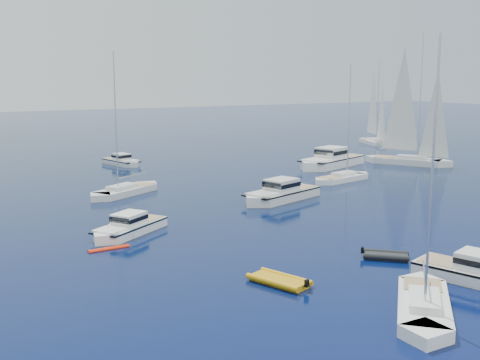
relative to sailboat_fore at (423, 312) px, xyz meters
name	(u,v)px	position (x,y,z in m)	size (l,w,h in m)	color
ground	(429,263)	(6.82, 6.02, 0.00)	(400.00, 400.00, 0.00)	#08104D
motor_cruiser_left	(128,234)	(-8.86, 23.59, 0.00)	(2.61, 8.53, 2.24)	white
motor_cruiser_centre	(280,200)	(9.35, 28.74, 0.00)	(3.32, 10.86, 2.85)	silver
motor_cruiser_distant	(330,167)	(28.24, 44.59, 0.00)	(4.17, 13.62, 3.58)	white
motor_cruiser_horizon	(122,165)	(2.82, 60.88, 0.00)	(2.47, 8.06, 2.12)	silver
sailboat_fore	(423,312)	(0.00, 0.00, 0.00)	(2.73, 10.49, 15.42)	white
sailboat_mid_l	(125,194)	(-3.78, 39.66, 0.00)	(2.82, 10.84, 15.93)	silver
sailboat_centre	(342,181)	(22.35, 34.65, 0.00)	(2.61, 10.03, 14.75)	white
sailboat_sails_r	(408,164)	(39.71, 40.95, 0.00)	(3.47, 13.35, 19.62)	white
sailboat_sails_far	(374,144)	(53.25, 63.37, 0.00)	(2.83, 10.88, 15.99)	white
tender_yellow	(279,284)	(-4.46, 7.65, 0.00)	(2.22, 4.14, 0.95)	#D2960C
tender_grey_near	(386,259)	(4.96, 8.24, 0.00)	(1.85, 3.32, 0.95)	black
kayak_orange	(109,249)	(-11.56, 20.12, 0.00)	(0.56, 3.12, 0.30)	red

